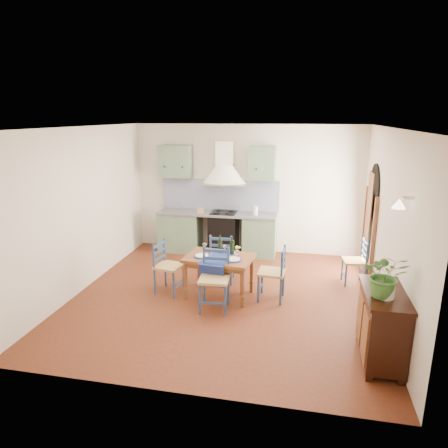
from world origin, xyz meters
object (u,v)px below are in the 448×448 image
Objects in this scene: dining_table at (219,261)px; potted_plant at (386,275)px; chair_near at (215,279)px; sideboard at (382,324)px.

potted_plant is at bearing -34.41° from dining_table.
chair_near reaches higher than sideboard.
potted_plant reaches higher than chair_near.
dining_table reaches higher than sideboard.
dining_table reaches higher than chair_near.
chair_near is (0.03, -0.47, -0.12)m from dining_table.
potted_plant is (2.29, -1.57, 0.58)m from dining_table.
potted_plant reaches higher than dining_table.
potted_plant is at bearing -108.99° from sideboard.
chair_near is 2.51m from sideboard.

